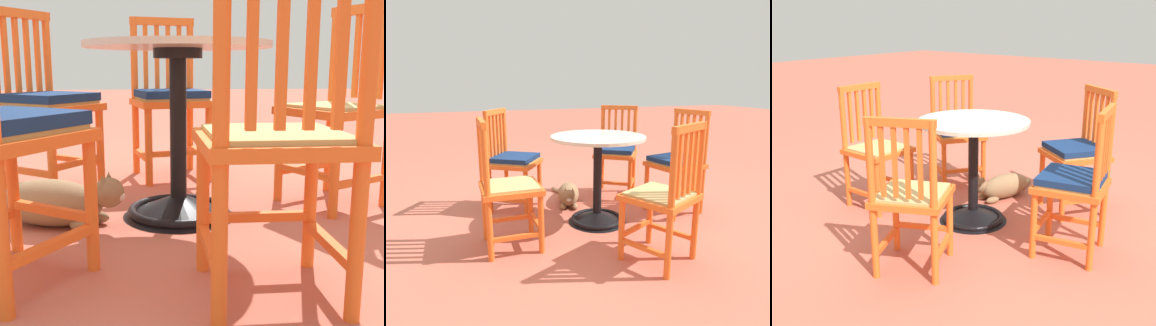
% 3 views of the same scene
% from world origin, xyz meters
% --- Properties ---
extents(ground_plane, '(24.00, 24.00, 0.00)m').
position_xyz_m(ground_plane, '(0.00, 0.00, 0.00)').
color(ground_plane, '#BC604C').
extents(cafe_table, '(0.76, 0.76, 0.73)m').
position_xyz_m(cafe_table, '(-0.04, 0.21, 0.28)').
color(cafe_table, black).
rests_on(cafe_table, ground_plane).
extents(orange_chair_near_fence, '(0.55, 0.55, 0.91)m').
position_xyz_m(orange_chair_near_fence, '(0.56, -0.35, 0.45)').
color(orange_chair_near_fence, orange).
rests_on(orange_chair_near_fence, ground_plane).
extents(orange_chair_facing_out, '(0.40, 0.40, 0.91)m').
position_xyz_m(orange_chair_facing_out, '(0.73, 0.41, 0.43)').
color(orange_chair_facing_out, orange).
rests_on(orange_chair_facing_out, ground_plane).
extents(orange_chair_by_planter, '(0.54, 0.54, 0.91)m').
position_xyz_m(orange_chair_by_planter, '(-0.18, 0.95, 0.43)').
color(orange_chair_by_planter, orange).
rests_on(orange_chair_by_planter, ground_plane).
extents(orange_chair_tucked_in, '(0.48, 0.48, 0.91)m').
position_xyz_m(orange_chair_tucked_in, '(-0.80, 0.21, 0.45)').
color(orange_chair_tucked_in, orange).
rests_on(orange_chair_tucked_in, ground_plane).
extents(orange_chair_at_corner, '(0.56, 0.56, 0.91)m').
position_xyz_m(orange_chair_at_corner, '(-0.51, -0.42, 0.45)').
color(orange_chair_at_corner, orange).
rests_on(orange_chair_at_corner, ground_plane).
extents(tabby_cat, '(0.32, 0.74, 0.23)m').
position_xyz_m(tabby_cat, '(0.05, -0.28, 0.10)').
color(tabby_cat, '#8E704C').
rests_on(tabby_cat, ground_plane).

